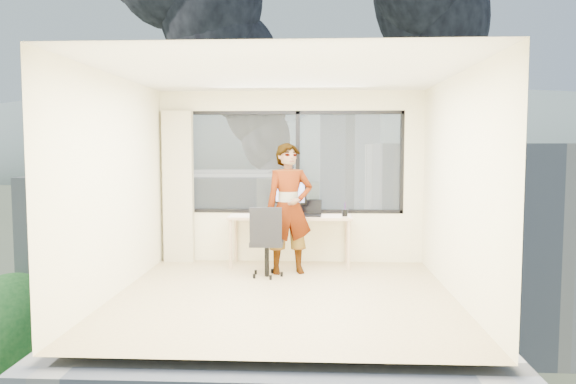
# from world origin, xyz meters

# --- Properties ---
(floor) EXTENTS (4.00, 4.00, 0.01)m
(floor) POSITION_xyz_m (0.00, 0.00, 0.00)
(floor) COLOR tan
(floor) RESTS_ON ground
(ceiling) EXTENTS (4.00, 4.00, 0.01)m
(ceiling) POSITION_xyz_m (0.00, 0.00, 2.60)
(ceiling) COLOR white
(ceiling) RESTS_ON ground
(wall_front) EXTENTS (4.00, 0.01, 2.60)m
(wall_front) POSITION_xyz_m (0.00, -2.00, 1.30)
(wall_front) COLOR #F2E9BB
(wall_front) RESTS_ON ground
(wall_left) EXTENTS (0.01, 4.00, 2.60)m
(wall_left) POSITION_xyz_m (-2.00, 0.00, 1.30)
(wall_left) COLOR #F2E9BB
(wall_left) RESTS_ON ground
(wall_right) EXTENTS (0.01, 4.00, 2.60)m
(wall_right) POSITION_xyz_m (2.00, 0.00, 1.30)
(wall_right) COLOR #F2E9BB
(wall_right) RESTS_ON ground
(window_wall) EXTENTS (3.30, 0.16, 1.55)m
(window_wall) POSITION_xyz_m (0.05, 2.00, 1.52)
(window_wall) COLOR black
(window_wall) RESTS_ON ground
(curtain) EXTENTS (0.45, 0.14, 2.30)m
(curtain) POSITION_xyz_m (-1.72, 1.88, 1.15)
(curtain) COLOR beige
(curtain) RESTS_ON floor
(desk) EXTENTS (1.80, 0.60, 0.75)m
(desk) POSITION_xyz_m (0.00, 1.66, 0.38)
(desk) COLOR #CDAE89
(desk) RESTS_ON floor
(chair) EXTENTS (0.51, 0.51, 0.99)m
(chair) POSITION_xyz_m (-0.29, 0.95, 0.49)
(chair) COLOR black
(chair) RESTS_ON floor
(person) EXTENTS (0.75, 0.58, 1.81)m
(person) POSITION_xyz_m (0.01, 1.18, 0.91)
(person) COLOR #2D2D33
(person) RESTS_ON floor
(monitor) EXTENTS (0.53, 0.30, 0.52)m
(monitor) POSITION_xyz_m (0.00, 1.77, 1.01)
(monitor) COLOR black
(monitor) RESTS_ON desk
(game_console) EXTENTS (0.39, 0.35, 0.08)m
(game_console) POSITION_xyz_m (0.02, 1.89, 0.79)
(game_console) COLOR white
(game_console) RESTS_ON desk
(laptop) EXTENTS (0.35, 0.37, 0.21)m
(laptop) POSITION_xyz_m (0.29, 1.59, 0.86)
(laptop) COLOR black
(laptop) RESTS_ON desk
(cellphone) EXTENTS (0.12, 0.08, 0.01)m
(cellphone) POSITION_xyz_m (-0.44, 1.60, 0.76)
(cellphone) COLOR black
(cellphone) RESTS_ON desk
(pen_cup) EXTENTS (0.10, 0.10, 0.10)m
(pen_cup) POSITION_xyz_m (0.80, 1.60, 0.80)
(pen_cup) COLOR black
(pen_cup) RESTS_ON desk
(handbag) EXTENTS (0.28, 0.20, 0.20)m
(handbag) POSITION_xyz_m (0.34, 1.87, 0.85)
(handbag) COLOR #0D5053
(handbag) RESTS_ON desk
(exterior_ground) EXTENTS (400.00, 400.00, 0.04)m
(exterior_ground) POSITION_xyz_m (0.00, 120.00, -14.00)
(exterior_ground) COLOR #515B3D
(exterior_ground) RESTS_ON ground
(near_bldg_a) EXTENTS (16.00, 12.00, 14.00)m
(near_bldg_a) POSITION_xyz_m (-9.00, 30.00, -7.00)
(near_bldg_a) COLOR beige
(near_bldg_a) RESTS_ON exterior_ground
(near_bldg_b) EXTENTS (14.00, 13.00, 16.00)m
(near_bldg_b) POSITION_xyz_m (12.00, 38.00, -6.00)
(near_bldg_b) COLOR white
(near_bldg_b) RESTS_ON exterior_ground
(far_tower_a) EXTENTS (14.00, 14.00, 28.00)m
(far_tower_a) POSITION_xyz_m (-35.00, 95.00, 0.00)
(far_tower_a) COLOR silver
(far_tower_a) RESTS_ON exterior_ground
(far_tower_b) EXTENTS (13.00, 13.00, 30.00)m
(far_tower_b) POSITION_xyz_m (8.00, 120.00, 1.00)
(far_tower_b) COLOR silver
(far_tower_b) RESTS_ON exterior_ground
(far_tower_c) EXTENTS (15.00, 15.00, 26.00)m
(far_tower_c) POSITION_xyz_m (45.00, 140.00, -1.00)
(far_tower_c) COLOR silver
(far_tower_c) RESTS_ON exterior_ground
(far_tower_d) EXTENTS (16.00, 14.00, 22.00)m
(far_tower_d) POSITION_xyz_m (-60.00, 150.00, -3.00)
(far_tower_d) COLOR silver
(far_tower_d) RESTS_ON exterior_ground
(hill_a) EXTENTS (288.00, 216.00, 90.00)m
(hill_a) POSITION_xyz_m (-120.00, 320.00, -14.00)
(hill_a) COLOR slate
(hill_a) RESTS_ON exterior_ground
(hill_b) EXTENTS (300.00, 220.00, 96.00)m
(hill_b) POSITION_xyz_m (100.00, 320.00, -14.00)
(hill_b) COLOR slate
(hill_b) RESTS_ON exterior_ground
(tree_a) EXTENTS (7.00, 7.00, 8.00)m
(tree_a) POSITION_xyz_m (-16.00, 22.00, -10.00)
(tree_a) COLOR #1B511C
(tree_a) RESTS_ON exterior_ground
(tree_c) EXTENTS (8.40, 8.40, 10.00)m
(tree_c) POSITION_xyz_m (22.00, 40.00, -9.00)
(tree_c) COLOR #1B511C
(tree_c) RESTS_ON exterior_ground
(smoke_plume_a) EXTENTS (40.00, 24.00, 90.00)m
(smoke_plume_a) POSITION_xyz_m (-10.00, 150.00, 39.00)
(smoke_plume_a) COLOR black
(smoke_plume_a) RESTS_ON exterior_ground
(smoke_plume_b) EXTENTS (30.00, 18.00, 70.00)m
(smoke_plume_b) POSITION_xyz_m (55.00, 170.00, 27.00)
(smoke_plume_b) COLOR black
(smoke_plume_b) RESTS_ON exterior_ground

